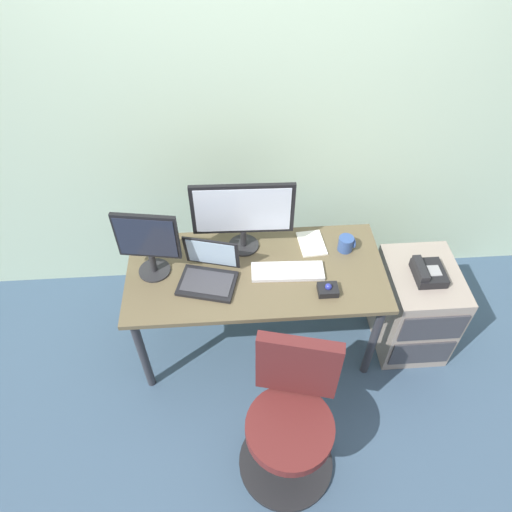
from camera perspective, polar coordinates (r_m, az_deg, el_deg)
name	(u,v)px	position (r m, az deg, el deg)	size (l,w,h in m)	color
ground_plane	(256,339)	(3.24, 0.00, -10.00)	(8.00, 8.00, 0.00)	#395067
back_wall	(248,97)	(2.80, -1.02, 18.76)	(6.00, 0.10, 2.80)	#B6CFB0
desk	(256,279)	(2.74, 0.00, -2.85)	(1.48, 0.68, 0.70)	brown
file_cabinet	(414,307)	(3.17, 18.57, -5.86)	(0.42, 0.53, 0.63)	gray
desk_phone	(428,272)	(2.90, 20.11, -1.88)	(0.17, 0.20, 0.09)	black
office_chair	(291,420)	(2.52, 4.24, -19.25)	(0.52, 0.53, 0.92)	black
monitor_main	(243,213)	(2.64, -1.61, 5.29)	(0.58, 0.18, 0.46)	#262628
monitor_side	(148,242)	(2.57, -12.98, 1.69)	(0.34, 0.18, 0.42)	#262628
keyboard	(288,271)	(2.67, 3.86, -1.84)	(0.41, 0.15, 0.03)	silver
laptop	(209,272)	(2.62, -5.74, -1.95)	(0.36, 0.33, 0.24)	black
trackball_mouse	(328,289)	(2.59, 8.72, -4.03)	(0.11, 0.09, 0.07)	black
coffee_mug	(346,244)	(2.82, 10.87, 1.48)	(0.10, 0.09, 0.09)	#314D89
paper_notepad	(312,243)	(2.85, 6.75, 1.53)	(0.15, 0.21, 0.01)	white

